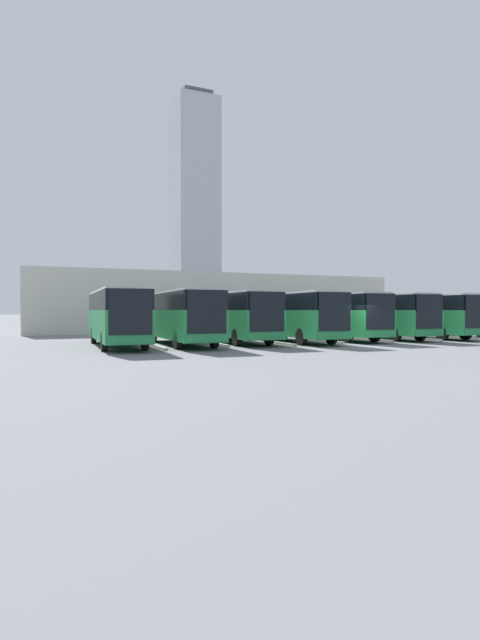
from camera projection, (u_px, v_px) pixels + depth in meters
The scene contains 18 objects.
ground_plane at pixel (360, 346), 30.58m from camera, with size 600.00×600.00×0.00m, color slate.
bus_0 at pixel (459, 314), 40.92m from camera, with size 2.93×11.28×3.36m.
curb_divider_0 at pixel (457, 337), 38.66m from camera, with size 0.24×5.00×0.15m, color #B2B2AD.
bus_1 at pixel (421, 314), 39.37m from camera, with size 2.93×11.28×3.36m.
curb_divider_1 at pixel (417, 339), 37.10m from camera, with size 0.24×5.00×0.15m, color #B2B2AD.
bus_2 at pixel (378, 314), 38.14m from camera, with size 2.93×11.28×3.36m.
curb_divider_2 at pixel (370, 340), 35.87m from camera, with size 0.24×5.00×0.15m, color #B2B2AD.
bus_3 at pixel (334, 315), 36.62m from camera, with size 2.93×11.28×3.36m.
curb_divider_3 at pixel (323, 341), 34.35m from camera, with size 0.24×5.00×0.15m, color #B2B2AD.
bus_4 at pixel (292, 315), 34.34m from camera, with size 2.93×11.28×3.36m.
curb_divider_4 at pixel (277, 343), 32.07m from camera, with size 0.24×5.00×0.15m, color #B2B2AD.
bus_5 at pixel (234, 315), 33.62m from camera, with size 2.93×11.28×3.36m.
curb_divider_5 at pixel (215, 344), 31.35m from camera, with size 0.24×5.00×0.15m, color #B2B2AD.
bus_6 at pixel (181, 315), 31.22m from camera, with size 2.93×11.28×3.36m.
curb_divider_6 at pixel (156, 346), 28.95m from camera, with size 0.24×5.00×0.15m, color #B2B2AD.
bus_7 at pixel (117, 315), 29.70m from camera, with size 2.93×11.28×3.36m.
station_building at pixel (207, 303), 56.23m from camera, with size 38.45×16.76×5.99m.
office_tower at pixel (195, 207), 183.26m from camera, with size 15.22×15.22×81.87m.
Camera 1 is at (18.88, 25.12, 2.14)m, focal length 28.00 mm.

